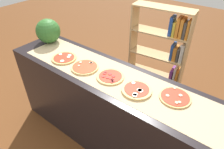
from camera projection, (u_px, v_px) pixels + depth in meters
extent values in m
plane|color=brown|center=(112.00, 140.00, 2.44)|extent=(12.00, 12.00, 0.00)
cube|color=black|center=(112.00, 112.00, 2.16)|extent=(2.41, 0.57, 0.95)
cube|color=tan|center=(112.00, 76.00, 1.88)|extent=(2.04, 0.45, 0.00)
cylinder|color=tan|center=(64.00, 58.00, 2.12)|extent=(0.26, 0.26, 0.02)
cylinder|color=red|center=(64.00, 57.00, 2.12)|extent=(0.21, 0.21, 0.00)
cylinder|color=#EFE5CC|center=(69.00, 57.00, 2.12)|extent=(0.04, 0.04, 0.00)
cylinder|color=#EFE5CC|center=(70.00, 55.00, 2.15)|extent=(0.04, 0.04, 0.00)
cylinder|color=#EFE5CC|center=(62.00, 61.00, 2.05)|extent=(0.04, 0.04, 0.00)
cylinder|color=#EFE5CC|center=(61.00, 54.00, 2.16)|extent=(0.04, 0.04, 0.00)
cylinder|color=#DBB26B|center=(85.00, 67.00, 1.98)|extent=(0.27, 0.27, 0.02)
cylinder|color=red|center=(85.00, 66.00, 1.98)|extent=(0.24, 0.24, 0.00)
cylinder|color=#C6B28E|center=(81.00, 62.00, 2.03)|extent=(0.03, 0.03, 0.01)
cylinder|color=#C6B28E|center=(90.00, 63.00, 2.02)|extent=(0.03, 0.03, 0.01)
cylinder|color=#C6B28E|center=(91.00, 62.00, 2.03)|extent=(0.02, 0.02, 0.01)
cylinder|color=#C6B28E|center=(92.00, 63.00, 2.02)|extent=(0.03, 0.03, 0.01)
cylinder|color=#C6B28E|center=(79.00, 66.00, 1.98)|extent=(0.02, 0.02, 0.01)
cylinder|color=#DBB26B|center=(110.00, 77.00, 1.86)|extent=(0.26, 0.26, 0.01)
cylinder|color=red|center=(110.00, 76.00, 1.85)|extent=(0.21, 0.21, 0.00)
cylinder|color=maroon|center=(113.00, 81.00, 1.79)|extent=(0.03, 0.03, 0.00)
cylinder|color=maroon|center=(112.00, 82.00, 1.78)|extent=(0.03, 0.03, 0.00)
cylinder|color=maroon|center=(113.00, 76.00, 1.84)|extent=(0.03, 0.03, 0.00)
cylinder|color=maroon|center=(111.00, 79.00, 1.81)|extent=(0.03, 0.03, 0.00)
cylinder|color=maroon|center=(107.00, 78.00, 1.83)|extent=(0.03, 0.03, 0.00)
cylinder|color=maroon|center=(110.00, 74.00, 1.87)|extent=(0.04, 0.04, 0.00)
cylinder|color=maroon|center=(103.00, 76.00, 1.84)|extent=(0.03, 0.03, 0.00)
cylinder|color=maroon|center=(105.00, 73.00, 1.88)|extent=(0.03, 0.03, 0.00)
cylinder|color=maroon|center=(106.00, 72.00, 1.90)|extent=(0.03, 0.03, 0.00)
cylinder|color=maroon|center=(113.00, 80.00, 1.80)|extent=(0.03, 0.03, 0.00)
cylinder|color=#DBB26B|center=(137.00, 90.00, 1.70)|extent=(0.26, 0.26, 0.02)
cylinder|color=red|center=(137.00, 89.00, 1.69)|extent=(0.21, 0.21, 0.00)
cylinder|color=#EFE5CC|center=(135.00, 94.00, 1.63)|extent=(0.04, 0.04, 0.00)
cylinder|color=#EFE5CC|center=(135.00, 95.00, 1.62)|extent=(0.04, 0.04, 0.00)
cylinder|color=#EFE5CC|center=(133.00, 83.00, 1.75)|extent=(0.03, 0.03, 0.00)
cylinder|color=#EFE5CC|center=(139.00, 90.00, 1.68)|extent=(0.04, 0.04, 0.00)
cylinder|color=#EFE5CC|center=(140.00, 91.00, 1.67)|extent=(0.05, 0.05, 0.00)
cylinder|color=tan|center=(175.00, 97.00, 1.63)|extent=(0.26, 0.26, 0.01)
cylinder|color=red|center=(175.00, 97.00, 1.62)|extent=(0.23, 0.23, 0.00)
cylinder|color=#C6B28E|center=(167.00, 96.00, 1.63)|extent=(0.03, 0.03, 0.01)
cylinder|color=#C6B28E|center=(177.00, 103.00, 1.56)|extent=(0.03, 0.03, 0.01)
cylinder|color=#C6B28E|center=(175.00, 88.00, 1.70)|extent=(0.02, 0.02, 0.01)
cylinder|color=#C6B28E|center=(179.00, 102.00, 1.57)|extent=(0.03, 0.03, 0.01)
cylinder|color=#C6B28E|center=(181.00, 95.00, 1.63)|extent=(0.03, 0.03, 0.01)
sphere|color=#2D6628|center=(48.00, 31.00, 2.37)|extent=(0.28, 0.28, 0.28)
cube|color=tan|center=(184.00, 62.00, 2.63)|extent=(0.05, 0.23, 1.31)
cube|color=tan|center=(133.00, 48.00, 2.94)|extent=(0.05, 0.23, 1.31)
cube|color=tan|center=(152.00, 91.00, 3.16)|extent=(0.74, 0.31, 0.02)
cube|color=#B22823|center=(174.00, 92.00, 2.95)|extent=(0.05, 0.13, 0.23)
cube|color=orange|center=(170.00, 92.00, 2.99)|extent=(0.05, 0.19, 0.17)
cube|color=gold|center=(168.00, 89.00, 2.99)|extent=(0.05, 0.19, 0.25)
cube|color=tan|center=(154.00, 74.00, 2.97)|extent=(0.74, 0.31, 0.02)
cube|color=orange|center=(178.00, 75.00, 2.78)|extent=(0.06, 0.19, 0.18)
cube|color=silver|center=(176.00, 73.00, 2.78)|extent=(0.05, 0.19, 0.22)
cube|color=#753384|center=(172.00, 74.00, 2.81)|extent=(0.06, 0.19, 0.17)
cube|color=tan|center=(157.00, 55.00, 2.79)|extent=(0.74, 0.31, 0.02)
cube|color=silver|center=(183.00, 52.00, 2.57)|extent=(0.06, 0.17, 0.25)
cube|color=#47423D|center=(179.00, 54.00, 2.61)|extent=(0.05, 0.17, 0.18)
cube|color=orange|center=(176.00, 53.00, 2.63)|extent=(0.06, 0.16, 0.18)
cube|color=#234799|center=(173.00, 51.00, 2.63)|extent=(0.05, 0.16, 0.22)
cube|color=tan|center=(160.00, 33.00, 2.60)|extent=(0.74, 0.31, 0.02)
cube|color=orange|center=(189.00, 29.00, 2.38)|extent=(0.05, 0.16, 0.23)
cube|color=#47423D|center=(186.00, 30.00, 2.41)|extent=(0.05, 0.16, 0.20)
cube|color=orange|center=(183.00, 28.00, 2.41)|extent=(0.06, 0.17, 0.24)
cube|color=orange|center=(179.00, 27.00, 2.43)|extent=(0.06, 0.18, 0.24)
cube|color=gold|center=(175.00, 28.00, 2.46)|extent=(0.05, 0.17, 0.18)
cube|color=#234799|center=(172.00, 26.00, 2.47)|extent=(0.06, 0.14, 0.23)
cube|color=tan|center=(164.00, 7.00, 2.41)|extent=(0.74, 0.31, 0.02)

